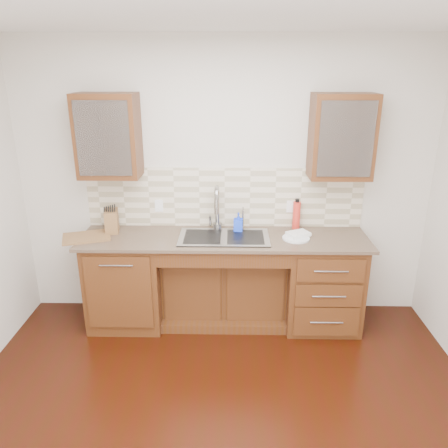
{
  "coord_description": "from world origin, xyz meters",
  "views": [
    {
      "loc": [
        0.07,
        -2.38,
        2.41
      ],
      "look_at": [
        0.0,
        1.4,
        1.05
      ],
      "focal_mm": 35.0,
      "sensor_mm": 36.0,
      "label": 1
    }
  ],
  "objects_px": {
    "soap_bottle": "(238,222)",
    "knife_block": "(112,221)",
    "cutting_board": "(86,237)",
    "water_bottle": "(296,215)",
    "plate": "(296,238)"
  },
  "relations": [
    {
      "from": "plate",
      "to": "knife_block",
      "type": "bearing_deg",
      "value": 174.75
    },
    {
      "from": "soap_bottle",
      "to": "plate",
      "type": "relative_size",
      "value": 0.74
    },
    {
      "from": "water_bottle",
      "to": "cutting_board",
      "type": "height_order",
      "value": "water_bottle"
    },
    {
      "from": "water_bottle",
      "to": "knife_block",
      "type": "distance_m",
      "value": 1.79
    },
    {
      "from": "water_bottle",
      "to": "plate",
      "type": "bearing_deg",
      "value": -97.22
    },
    {
      "from": "plate",
      "to": "cutting_board",
      "type": "distance_m",
      "value": 1.95
    },
    {
      "from": "cutting_board",
      "to": "soap_bottle",
      "type": "bearing_deg",
      "value": 7.93
    },
    {
      "from": "soap_bottle",
      "to": "plate",
      "type": "xyz_separation_m",
      "value": [
        0.53,
        -0.19,
        -0.09
      ]
    },
    {
      "from": "cutting_board",
      "to": "knife_block",
      "type": "bearing_deg",
      "value": 40.71
    },
    {
      "from": "soap_bottle",
      "to": "knife_block",
      "type": "distance_m",
      "value": 1.22
    },
    {
      "from": "knife_block",
      "to": "cutting_board",
      "type": "xyz_separation_m",
      "value": [
        -0.2,
        -0.17,
        -0.1
      ]
    },
    {
      "from": "knife_block",
      "to": "soap_bottle",
      "type": "bearing_deg",
      "value": -9.09
    },
    {
      "from": "water_bottle",
      "to": "knife_block",
      "type": "relative_size",
      "value": 1.27
    },
    {
      "from": "water_bottle",
      "to": "knife_block",
      "type": "bearing_deg",
      "value": -176.29
    },
    {
      "from": "knife_block",
      "to": "water_bottle",
      "type": "bearing_deg",
      "value": -6.55
    }
  ]
}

